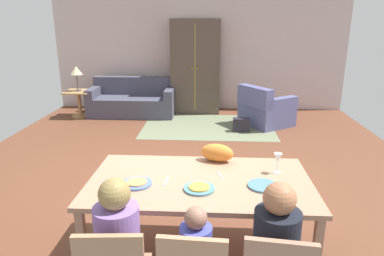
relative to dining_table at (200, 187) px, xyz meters
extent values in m
cube|color=brown|center=(-0.23, 2.29, -0.71)|extent=(6.82, 6.69, 0.02)
cube|color=beige|center=(-0.23, 5.68, 0.65)|extent=(6.82, 0.10, 2.70)
cube|color=#A97C60|center=(0.00, 0.00, 0.04)|extent=(1.89, 1.06, 0.04)
cube|color=#A97C60|center=(-0.88, -0.47, -0.34)|extent=(0.06, 0.06, 0.72)
cube|color=#A97C60|center=(-0.88, 0.47, -0.34)|extent=(0.06, 0.06, 0.72)
cube|color=#A97C60|center=(0.88, 0.47, -0.34)|extent=(0.06, 0.06, 0.72)
cylinder|color=#506DA2|center=(-0.52, -0.12, 0.07)|extent=(0.25, 0.25, 0.02)
cylinder|color=#DA9153|center=(-0.52, -0.12, 0.09)|extent=(0.17, 0.17, 0.01)
cylinder|color=teal|center=(0.00, -0.18, 0.07)|extent=(0.25, 0.25, 0.02)
cylinder|color=gold|center=(0.00, -0.18, 0.09)|extent=(0.17, 0.17, 0.01)
cylinder|color=teal|center=(0.52, -0.10, 0.07)|extent=(0.25, 0.25, 0.02)
cylinder|color=silver|center=(0.68, 0.18, 0.07)|extent=(0.06, 0.06, 0.01)
cylinder|color=silver|center=(0.68, 0.18, 0.11)|extent=(0.01, 0.01, 0.09)
cone|color=silver|center=(0.68, 0.18, 0.20)|extent=(0.07, 0.07, 0.09)
cube|color=silver|center=(-0.28, -0.05, 0.07)|extent=(0.03, 0.15, 0.01)
cube|color=silver|center=(0.17, 0.10, 0.07)|extent=(0.05, 0.17, 0.01)
cylinder|color=#8764B2|center=(-0.52, -0.75, -0.02)|extent=(0.30, 0.30, 0.46)
sphere|color=olive|center=(-0.52, -0.75, 0.31)|extent=(0.21, 0.21, 0.21)
cylinder|color=#474DBB|center=(0.00, -0.75, -0.08)|extent=(0.22, 0.22, 0.33)
sphere|color=#966855|center=(0.00, -0.75, 0.15)|extent=(0.15, 0.15, 0.15)
cylinder|color=black|center=(0.52, -0.75, -0.02)|extent=(0.30, 0.30, 0.46)
sphere|color=#A86A48|center=(0.52, -0.75, 0.31)|extent=(0.21, 0.21, 0.21)
ellipsoid|color=orange|center=(0.15, 0.43, 0.15)|extent=(0.35, 0.24, 0.17)
cube|color=#6A7356|center=(0.02, 4.08, -0.69)|extent=(2.60, 1.80, 0.01)
cube|color=#424255|center=(-1.70, 4.88, -0.49)|extent=(1.89, 0.84, 0.42)
cube|color=#424255|center=(-1.70, 5.22, -0.08)|extent=(1.89, 0.20, 0.40)
cube|color=#424255|center=(-2.55, 4.88, -0.18)|extent=(0.18, 0.84, 0.20)
cube|color=#424255|center=(-0.84, 4.88, -0.18)|extent=(0.18, 0.84, 0.20)
cube|color=#525584|center=(1.22, 4.28, -0.49)|extent=(1.17, 1.18, 0.42)
cube|color=#525584|center=(0.94, 4.08, -0.08)|extent=(0.65, 0.81, 0.40)
cube|color=#525584|center=(1.41, 4.00, -0.18)|extent=(0.79, 0.63, 0.20)
cube|color=#525584|center=(1.03, 4.55, -0.18)|extent=(0.79, 0.63, 0.20)
cube|color=#4E3F36|center=(-0.29, 5.29, 0.35)|extent=(1.10, 0.56, 2.10)
cube|color=#B39031|center=(-0.29, 5.01, 0.35)|extent=(0.02, 0.01, 1.89)
sphere|color=#B39031|center=(-0.35, 5.00, 0.35)|extent=(0.04, 0.04, 0.04)
sphere|color=#B39031|center=(-0.23, 5.00, 0.35)|extent=(0.04, 0.04, 0.04)
cube|color=#AF8550|center=(-2.84, 4.68, -0.13)|extent=(0.56, 0.56, 0.03)
cylinder|color=#AF8550|center=(-2.84, 4.68, -0.42)|extent=(0.08, 0.08, 0.55)
cylinder|color=#AF8550|center=(-2.84, 4.68, -0.68)|extent=(0.36, 0.36, 0.03)
cylinder|color=#4F4543|center=(-2.84, 4.68, -0.11)|extent=(0.16, 0.16, 0.02)
cylinder|color=#4F4543|center=(-2.84, 4.68, 0.07)|extent=(0.02, 0.02, 0.34)
cone|color=#C5BD87|center=(-2.84, 4.68, 0.33)|extent=(0.26, 0.26, 0.18)
cube|color=black|center=(0.67, 3.78, -0.57)|extent=(0.32, 0.16, 0.26)
camera|label=1|loc=(0.09, -2.71, 1.36)|focal=32.66mm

